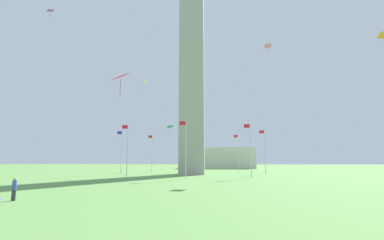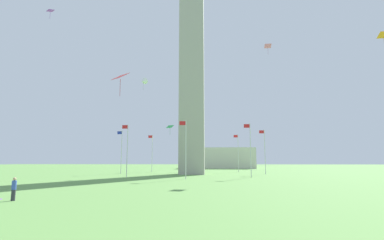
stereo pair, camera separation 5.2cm
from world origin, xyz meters
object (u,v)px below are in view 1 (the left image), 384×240
Objects in this scene: kite_green_diamond at (170,127)px; kite_orange_diamond at (384,35)px; flagpole_se at (250,148)px; flagpole_n at (121,150)px; flagpole_s at (265,150)px; kite_red_diamond at (121,77)px; kite_purple_diamond at (50,11)px; kite_pink_diamond at (268,46)px; distant_building at (221,158)px; flagpole_nw at (152,152)px; flagpole_sw at (238,151)px; obelisk_monument at (192,64)px; kite_white_delta at (143,81)px; person_blue_shirt at (14,189)px; flagpole_ne at (127,148)px; flagpole_w at (195,152)px; flagpole_e at (186,147)px.

kite_orange_diamond is at bearing 142.02° from kite_green_diamond.
kite_green_diamond is (14.57, -4.08, 4.22)m from flagpole_se.
flagpole_se is (-26.13, 10.82, 0.00)m from flagpole_n.
flagpole_s is at bearing -73.19° from kite_orange_diamond.
kite_red_diamond is 1.47× the size of kite_purple_diamond.
kite_pink_diamond is 56.29m from distant_building.
kite_green_diamond is at bearing 111.92° from flagpole_nw.
kite_green_diamond is at bearing 1.70° from kite_pink_diamond.
kite_pink_diamond reaches higher than flagpole_sw.
kite_pink_diamond is (-15.45, 6.17, 1.26)m from obelisk_monument.
flagpole_n is 4.57× the size of kite_pink_diamond.
flagpole_s is 1.00× the size of flagpole_sw.
obelisk_monument is 18.38× the size of kite_red_diamond.
kite_orange_diamond is at bearing 106.81° from flagpole_s.
flagpole_s is 11.71m from flagpole_sw.
kite_white_delta reaches higher than flagpole_sw.
flagpole_s is 5.48× the size of person_blue_shirt.
flagpole_ne is 1.00× the size of flagpole_sw.
obelisk_monument is 29.12m from kite_purple_diamond.
flagpole_w is 11.71m from flagpole_nw.
flagpole_sw is 4.64× the size of kite_green_diamond.
flagpole_sw is 1.00× the size of flagpole_nw.
flagpole_sw is at bearing 17.22° from person_blue_shirt.
obelisk_monument is at bearing -49.93° from kite_orange_diamond.
kite_orange_diamond is (-34.67, 17.47, 12.06)m from flagpole_ne.
kite_orange_diamond is (-13.03, 17.47, 12.06)m from flagpole_se.
flagpole_nw is 43.24m from kite_red_diamond.
kite_red_diamond reaches higher than flagpole_ne.
kite_purple_diamond is at bearing 30.06° from obelisk_monument.
kite_red_diamond is (16.41, 20.75, 6.73)m from flagpole_se.
flagpole_se is at bearing -174.39° from kite_purple_diamond.
kite_white_delta is (18.57, 1.80, 11.66)m from flagpole_se.
kite_purple_diamond is at bearing 5.69° from kite_white_delta.
kite_purple_diamond reaches higher than flagpole_se.
flagpole_sw is 5.37× the size of kite_orange_diamond.
flagpole_e reaches higher than distant_building.
kite_purple_diamond is at bearing 35.30° from flagpole_sw.
flagpole_n is at bearing -0.00° from flagpole_s.
flagpole_ne is at bearing 22.50° from flagpole_s.
person_blue_shirt is 0.83× the size of kite_pink_diamond.
person_blue_shirt is 49.03m from kite_pink_diamond.
distant_building is at bearing -81.65° from kite_pink_diamond.
person_blue_shirt is at bearing 79.03° from flagpole_w.
kite_orange_diamond is 52.03m from kite_purple_diamond.
flagpole_n is 29.95m from kite_purple_diamond.
kite_green_diamond is at bearing -66.33° from flagpole_e.
kite_pink_diamond is (-4.68, 16.99, 20.21)m from flagpole_sw.
flagpole_s is at bearing 135.00° from flagpole_w.
flagpole_sw is at bearing -157.50° from flagpole_n.
flagpole_e is 10.26m from kite_green_diamond.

